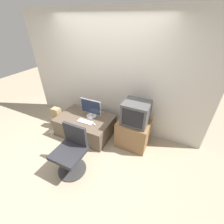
{
  "coord_description": "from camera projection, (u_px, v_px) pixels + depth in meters",
  "views": [
    {
      "loc": [
        1.49,
        -1.57,
        2.42
      ],
      "look_at": [
        0.33,
        0.85,
        0.7
      ],
      "focal_mm": 24.0,
      "sensor_mm": 36.0,
      "label": 1
    }
  ],
  "objects": [
    {
      "name": "wall_back",
      "position": [
        108.0,
        75.0,
        3.35
      ],
      "size": [
        4.4,
        0.05,
        2.6
      ],
      "color": "beige",
      "rests_on": "ground_plane"
    },
    {
      "name": "ground_plane",
      "position": [
        79.0,
        157.0,
        3.04
      ],
      "size": [
        12.0,
        12.0,
        0.0
      ],
      "primitive_type": "plane",
      "color": "tan"
    },
    {
      "name": "cardboard_box_lower",
      "position": [
        58.0,
        121.0,
        3.81
      ],
      "size": [
        0.22,
        0.23,
        0.34
      ],
      "color": "tan",
      "rests_on": "ground_plane"
    },
    {
      "name": "side_stand",
      "position": [
        133.0,
        132.0,
        3.23
      ],
      "size": [
        0.65,
        0.59,
        0.59
      ],
      "color": "olive",
      "rests_on": "ground_plane"
    },
    {
      "name": "keyboard",
      "position": [
        85.0,
        122.0,
        3.31
      ],
      "size": [
        0.35,
        0.12,
        0.01
      ],
      "color": "white",
      "rests_on": "desk"
    },
    {
      "name": "mouse",
      "position": [
        94.0,
        124.0,
        3.21
      ],
      "size": [
        0.05,
        0.04,
        0.03
      ],
      "color": "silver",
      "rests_on": "desk"
    },
    {
      "name": "book",
      "position": [
        53.0,
        132.0,
        3.69
      ],
      "size": [
        0.17,
        0.16,
        0.02
      ],
      "color": "beige",
      "rests_on": "ground_plane"
    },
    {
      "name": "crt_tv",
      "position": [
        136.0,
        113.0,
        2.92
      ],
      "size": [
        0.5,
        0.45,
        0.46
      ],
      "color": "#474747",
      "rests_on": "side_stand"
    },
    {
      "name": "desk",
      "position": [
        86.0,
        125.0,
        3.57
      ],
      "size": [
        1.25,
        0.84,
        0.45
      ],
      "color": "brown",
      "rests_on": "ground_plane"
    },
    {
      "name": "cardboard_box_upper",
      "position": [
        56.0,
        112.0,
        3.67
      ],
      "size": [
        0.2,
        0.15,
        0.2
      ],
      "color": "#A3845B",
      "rests_on": "cardboard_box_lower"
    },
    {
      "name": "office_chair",
      "position": [
        71.0,
        152.0,
        2.62
      ],
      "size": [
        0.51,
        0.51,
        0.89
      ],
      "color": "#333333",
      "rests_on": "ground_plane"
    },
    {
      "name": "main_monitor",
      "position": [
        91.0,
        109.0,
        3.39
      ],
      "size": [
        0.51,
        0.23,
        0.43
      ],
      "color": "silver",
      "rests_on": "desk"
    }
  ]
}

